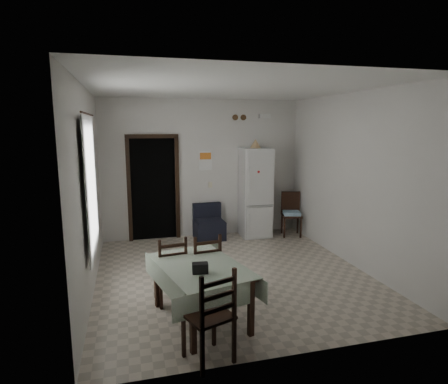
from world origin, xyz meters
TOP-DOWN VIEW (x-y plane):
  - ground at (0.00, 0.00)m, footprint 4.50×4.50m
  - ceiling at (0.00, 0.00)m, footprint 4.20×4.50m
  - wall_back at (0.00, 2.25)m, footprint 4.20×0.02m
  - wall_front at (0.00, -2.25)m, footprint 4.20×0.02m
  - wall_left at (-2.10, 0.00)m, footprint 0.02×4.50m
  - wall_right at (2.10, 0.00)m, footprint 0.02×4.50m
  - doorway at (-1.05, 2.45)m, footprint 1.06×0.52m
  - window_recess at (-2.15, -0.20)m, footprint 0.10×1.20m
  - curtain at (-2.04, -0.20)m, footprint 0.02×1.45m
  - curtain_rod at (-2.03, -0.20)m, footprint 0.02×1.60m
  - calendar at (0.05, 2.24)m, footprint 0.28×0.02m
  - calendar_image at (0.05, 2.23)m, footprint 0.24×0.01m
  - light_switch at (0.15, 2.24)m, footprint 0.08×0.02m
  - vent_left at (0.70, 2.23)m, footprint 0.12×0.03m
  - vent_right at (0.88, 2.23)m, footprint 0.12×0.03m
  - emergency_light at (1.35, 2.21)m, footprint 0.25×0.07m
  - fridge at (1.06, 1.93)m, footprint 0.64×0.64m
  - tan_cone at (1.05, 1.94)m, footprint 0.24×0.24m
  - navy_seat at (0.05, 1.93)m, footprint 0.62×0.60m
  - corner_chair at (1.82, 1.72)m, footprint 0.50×0.50m
  - dining_table at (-0.77, -1.30)m, footprint 1.19×1.53m
  - black_bag at (-0.81, -1.54)m, footprint 0.19×0.13m
  - dining_chair_far_left at (-1.06, -0.71)m, footprint 0.45×0.45m
  - dining_chair_far_right at (-0.60, -0.72)m, footprint 0.45×0.45m
  - dining_chair_near_head at (-0.84, -2.10)m, footprint 0.55×0.55m

SIDE VIEW (x-z plane):
  - ground at x=0.00m, z-range 0.00..0.00m
  - dining_table at x=-0.77m, z-range 0.00..0.71m
  - navy_seat at x=0.05m, z-range 0.00..0.73m
  - dining_chair_far_left at x=-1.06m, z-range 0.00..0.93m
  - dining_chair_far_right at x=-0.60m, z-range 0.00..0.94m
  - corner_chair at x=1.82m, z-range 0.00..0.94m
  - dining_chair_near_head at x=-0.84m, z-range 0.00..1.00m
  - black_bag at x=-0.81m, z-range 0.71..0.82m
  - fridge at x=1.06m, z-range 0.00..1.89m
  - doorway at x=-1.05m, z-range -0.05..2.17m
  - light_switch at x=0.15m, z-range 1.04..1.16m
  - wall_back at x=0.00m, z-range 0.00..2.90m
  - wall_front at x=0.00m, z-range 0.00..2.90m
  - wall_left at x=-2.10m, z-range 0.00..2.90m
  - wall_right at x=2.10m, z-range 0.00..2.90m
  - window_recess at x=-2.15m, z-range 0.75..2.35m
  - curtain at x=-2.04m, z-range 0.62..2.48m
  - calendar at x=0.05m, z-range 1.42..1.82m
  - calendar_image at x=0.05m, z-range 1.65..1.79m
  - tan_cone at x=1.05m, z-range 1.89..2.07m
  - curtain_rod at x=-2.03m, z-range 2.49..2.51m
  - vent_left at x=0.70m, z-range 2.46..2.58m
  - vent_right at x=0.88m, z-range 2.46..2.58m
  - emergency_light at x=1.35m, z-range 2.50..2.59m
  - ceiling at x=0.00m, z-range 2.89..2.91m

